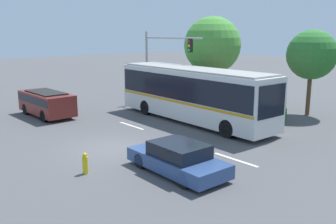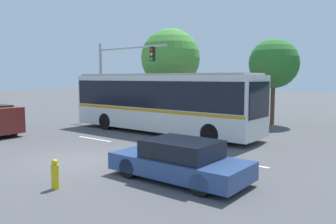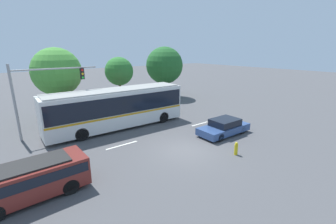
% 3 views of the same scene
% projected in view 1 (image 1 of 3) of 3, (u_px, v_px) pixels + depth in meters
% --- Properties ---
extents(ground_plane, '(140.00, 140.00, 0.00)m').
position_uv_depth(ground_plane, '(111.00, 148.00, 17.82)').
color(ground_plane, '#4C4C4F').
extents(city_bus, '(11.83, 2.88, 3.37)m').
position_uv_depth(city_bus, '(192.00, 91.00, 22.97)').
color(city_bus, silver).
rests_on(city_bus, ground).
extents(sedan_foreground, '(4.42, 1.94, 1.25)m').
position_uv_depth(sedan_foreground, '(178.00, 159.00, 14.62)').
color(sedan_foreground, navy).
rests_on(sedan_foreground, ground).
extents(suv_left_lane, '(4.87, 2.12, 1.67)m').
position_uv_depth(suv_left_lane, '(47.00, 102.00, 24.57)').
color(suv_left_lane, maroon).
rests_on(suv_left_lane, ground).
extents(traffic_light_pole, '(6.17, 0.24, 5.60)m').
position_uv_depth(traffic_light_pole, '(161.00, 56.00, 27.64)').
color(traffic_light_pole, gray).
rests_on(traffic_light_pole, ground).
extents(flowering_hedge, '(6.17, 1.50, 1.51)m').
position_uv_depth(flowering_hedge, '(240.00, 105.00, 24.79)').
color(flowering_hedge, '#286028').
rests_on(flowering_hedge, ground).
extents(street_tree_left, '(4.36, 4.36, 6.75)m').
position_uv_depth(street_tree_left, '(212.00, 45.00, 28.18)').
color(street_tree_left, brown).
rests_on(street_tree_left, ground).
extents(street_tree_centre, '(3.28, 3.28, 5.72)m').
position_uv_depth(street_tree_centre, '(312.00, 55.00, 24.28)').
color(street_tree_centre, brown).
rests_on(street_tree_centre, ground).
extents(fire_hydrant, '(0.22, 0.22, 0.86)m').
position_uv_depth(fire_hydrant, '(85.00, 164.00, 14.56)').
color(fire_hydrant, gold).
rests_on(fire_hydrant, ground).
extents(lane_stripe_near, '(2.40, 0.16, 0.01)m').
position_uv_depth(lane_stripe_near, '(132.00, 126.00, 22.17)').
color(lane_stripe_near, silver).
rests_on(lane_stripe_near, ground).
extents(lane_stripe_mid, '(2.40, 0.16, 0.01)m').
position_uv_depth(lane_stripe_mid, '(236.00, 160.00, 16.22)').
color(lane_stripe_mid, silver).
rests_on(lane_stripe_mid, ground).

